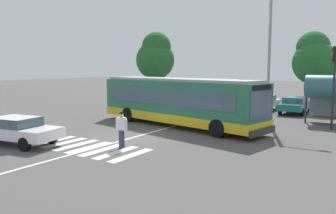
% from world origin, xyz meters
% --- Properties ---
extents(ground_plane, '(160.00, 160.00, 0.00)m').
position_xyz_m(ground_plane, '(0.00, 0.00, 0.00)').
color(ground_plane, '#514F4C').
extents(city_transit_bus, '(12.33, 4.84, 3.06)m').
position_xyz_m(city_transit_bus, '(0.25, 4.76, 1.59)').
color(city_transit_bus, black).
rests_on(city_transit_bus, ground_plane).
extents(pedestrian_crossing_street, '(0.56, 0.42, 1.72)m').
position_xyz_m(pedestrian_crossing_street, '(1.19, -1.78, 0.97)').
color(pedestrian_crossing_street, '#333856').
rests_on(pedestrian_crossing_street, ground_plane).
extents(foreground_sedan, '(4.73, 2.49, 1.35)m').
position_xyz_m(foreground_sedan, '(-3.58, -4.03, 0.77)').
color(foreground_sedan, black).
rests_on(foreground_sedan, ground_plane).
extents(parked_car_silver, '(1.90, 4.51, 1.35)m').
position_xyz_m(parked_car_silver, '(-5.65, 14.88, 0.77)').
color(parked_car_silver, black).
rests_on(parked_car_silver, ground_plane).
extents(parked_car_charcoal, '(1.88, 4.50, 1.35)m').
position_xyz_m(parked_car_charcoal, '(-2.88, 14.70, 0.77)').
color(parked_car_charcoal, black).
rests_on(parked_car_charcoal, ground_plane).
extents(parked_car_black, '(2.01, 4.57, 1.35)m').
position_xyz_m(parked_car_black, '(-0.19, 14.82, 0.77)').
color(parked_car_black, black).
rests_on(parked_car_black, ground_plane).
extents(parked_car_white, '(1.91, 4.52, 1.35)m').
position_xyz_m(parked_car_white, '(2.54, 15.27, 0.77)').
color(parked_car_white, black).
rests_on(parked_car_white, ground_plane).
extents(parked_car_teal, '(1.89, 4.51, 1.35)m').
position_xyz_m(parked_car_teal, '(5.27, 14.92, 0.77)').
color(parked_car_teal, black).
rests_on(parked_car_teal, ground_plane).
extents(traffic_light_far_corner, '(0.33, 0.32, 4.98)m').
position_xyz_m(traffic_light_far_corner, '(8.75, 8.71, 3.33)').
color(traffic_light_far_corner, '#28282B').
rests_on(traffic_light_far_corner, ground_plane).
extents(twin_arm_street_lamp, '(4.48, 0.32, 10.37)m').
position_xyz_m(twin_arm_street_lamp, '(4.31, 10.48, 6.26)').
color(twin_arm_street_lamp, '#939399').
rests_on(twin_arm_street_lamp, ground_plane).
extents(background_tree_left, '(4.33, 4.33, 7.69)m').
position_xyz_m(background_tree_left, '(-10.57, 17.58, 4.99)').
color(background_tree_left, brown).
rests_on(background_tree_left, ground_plane).
extents(background_tree_right, '(3.81, 3.81, 6.91)m').
position_xyz_m(background_tree_right, '(5.95, 18.29, 4.53)').
color(background_tree_right, brown).
rests_on(background_tree_right, ground_plane).
extents(crosswalk_painted_stripes, '(5.64, 2.66, 0.01)m').
position_xyz_m(crosswalk_painted_stripes, '(-0.18, -2.55, 0.00)').
color(crosswalk_painted_stripes, silver).
rests_on(crosswalk_painted_stripes, ground_plane).
extents(lane_center_line, '(0.16, 24.00, 0.01)m').
position_xyz_m(lane_center_line, '(0.14, 2.00, 0.00)').
color(lane_center_line, silver).
rests_on(lane_center_line, ground_plane).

